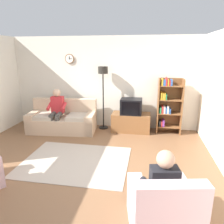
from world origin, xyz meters
TOP-DOWN VIEW (x-y plane):
  - ground_plane at (0.00, 0.00)m, footprint 12.00×12.00m
  - back_wall_assembly at (-0.00, 2.66)m, footprint 6.20×0.17m
  - couch at (-1.10, 1.94)m, footprint 1.98×1.06m
  - tv_stand at (0.88, 2.25)m, footprint 1.10×0.56m
  - tv at (0.88, 2.23)m, footprint 0.60×0.49m
  - bookshelf at (1.90, 2.32)m, footprint 0.68×0.36m
  - floor_lamp at (0.04, 2.35)m, footprint 0.28×0.28m
  - armchair_near_bookshelf at (1.58, -1.34)m, footprint 0.95×1.02m
  - area_rug at (-0.10, 0.20)m, footprint 2.20×1.70m
  - person_on_couch at (-1.21, 1.83)m, footprint 0.54×0.56m
  - person_in_right_armchair at (1.56, -1.25)m, footprint 0.56×0.59m

SIDE VIEW (x-z plane):
  - ground_plane at x=0.00m, z-range 0.00..0.00m
  - area_rug at x=-0.10m, z-range 0.00..0.01m
  - tv_stand at x=0.88m, z-range 0.00..0.53m
  - armchair_near_bookshelf at x=1.58m, z-range -0.16..0.74m
  - couch at x=-1.10m, z-range -0.14..0.76m
  - person_in_right_armchair at x=1.56m, z-range 0.04..1.16m
  - person_on_couch at x=-1.21m, z-range 0.08..1.32m
  - tv at x=0.88m, z-range 0.53..0.97m
  - bookshelf at x=1.90m, z-range 0.03..1.62m
  - back_wall_assembly at x=0.00m, z-range 0.00..2.70m
  - floor_lamp at x=0.04m, z-range 0.53..2.38m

